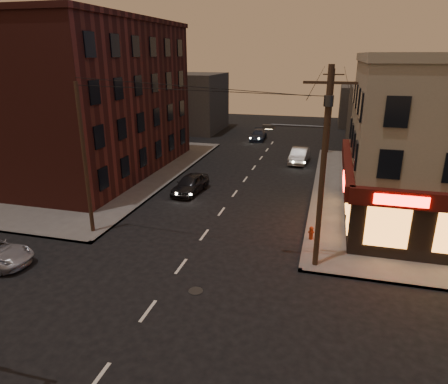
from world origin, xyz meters
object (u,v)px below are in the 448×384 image
(sedan_near, at_px, (190,184))
(sedan_far, at_px, (258,135))
(fire_hydrant, at_px, (311,232))
(sedan_mid, at_px, (299,156))

(sedan_near, distance_m, sedan_far, 22.16)
(fire_hydrant, bearing_deg, sedan_far, 106.47)
(fire_hydrant, bearing_deg, sedan_mid, 97.17)
(sedan_near, distance_m, fire_hydrant, 11.78)
(sedan_mid, xyz_separation_m, fire_hydrant, (2.29, -18.24, -0.17))
(sedan_near, distance_m, sedan_mid, 14.04)
(sedan_far, bearing_deg, sedan_mid, -60.89)
(sedan_near, bearing_deg, sedan_mid, 63.24)
(sedan_near, bearing_deg, fire_hydrant, -27.11)
(sedan_near, xyz_separation_m, fire_hydrant, (9.88, -6.43, -0.16))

